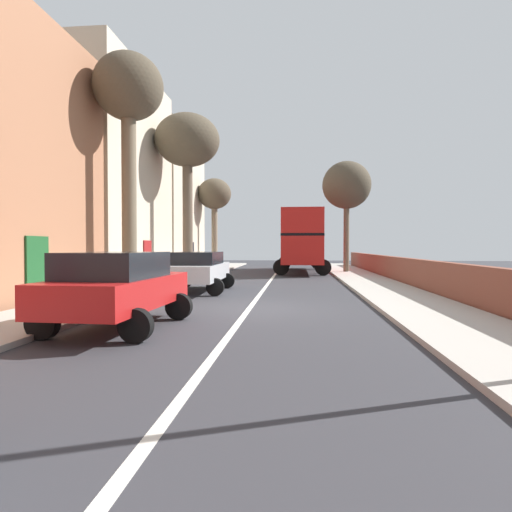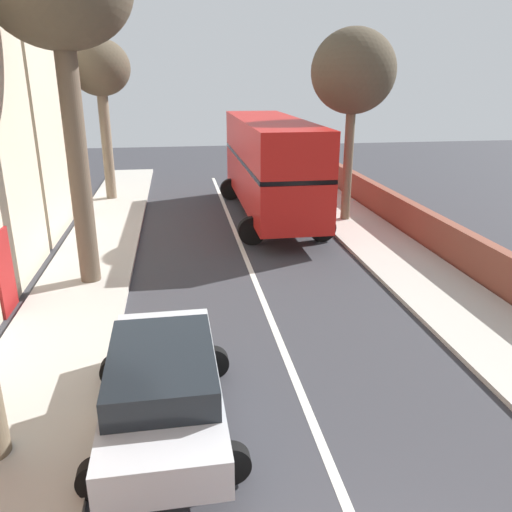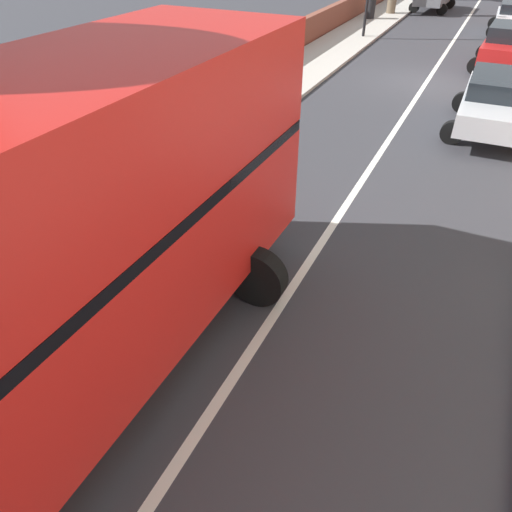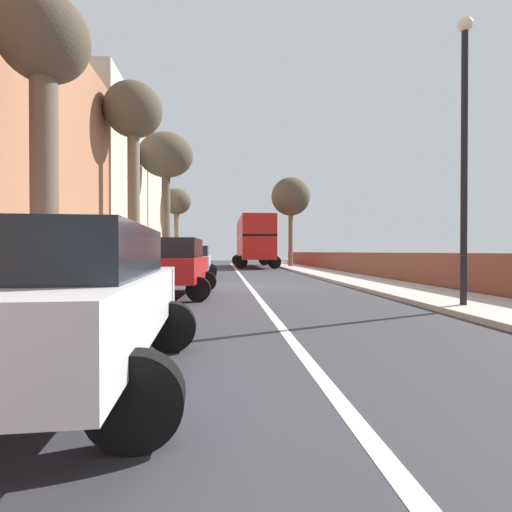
% 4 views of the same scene
% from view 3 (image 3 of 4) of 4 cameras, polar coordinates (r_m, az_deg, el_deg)
% --- Properties ---
extents(ground_plane, '(84.00, 84.00, 0.00)m').
position_cam_3_polar(ground_plane, '(20.31, 19.90, 19.12)').
color(ground_plane, '#333338').
extents(road_centre_line, '(0.16, 54.00, 0.01)m').
position_cam_3_polar(road_centre_line, '(20.31, 19.90, 19.13)').
color(road_centre_line, silver).
rests_on(road_centre_line, ground).
extents(sidewalk_right, '(2.60, 60.00, 0.12)m').
position_cam_3_polar(sidewalk_right, '(21.38, 6.13, 21.85)').
color(sidewalk_right, '#B2ADA3').
rests_on(sidewalk_right, ground).
extents(boundary_wall_right, '(0.36, 54.00, 1.25)m').
position_cam_3_polar(boundary_wall_right, '(21.81, 2.08, 23.83)').
color(boundary_wall_right, brown).
rests_on(boundary_wall_right, ground).
extents(parked_car_silver_left_0, '(2.51, 4.60, 1.57)m').
position_cam_3_polar(parked_car_silver_left_0, '(15.84, 27.11, 16.43)').
color(parked_car_silver_left_0, '#B7BABF').
rests_on(parked_car_silver_left_0, ground).
extents(parked_car_red_left_2, '(2.63, 4.17, 1.67)m').
position_cam_3_polar(parked_car_red_left_2, '(23.24, 28.27, 21.58)').
color(parked_car_red_left_2, '#AD1919').
rests_on(parked_car_red_left_2, ground).
extents(litter_bin_right, '(0.55, 0.55, 1.14)m').
position_cam_3_polar(litter_bin_right, '(32.36, 13.72, 27.14)').
color(litter_bin_right, black).
rests_on(litter_bin_right, sidewalk_right).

